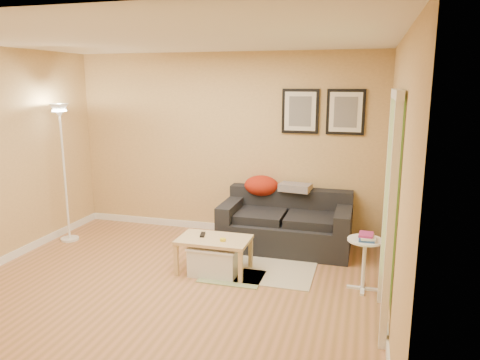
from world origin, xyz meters
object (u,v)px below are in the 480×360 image
Objects in this scene: book_stack at (367,237)px; floor_lamp at (65,177)px; sofa at (286,221)px; side_table at (364,265)px; storage_bin at (215,259)px; coffee_table at (214,255)px.

floor_lamp is at bearing -174.80° from book_stack.
book_stack is (1.04, -1.03, 0.23)m from sofa.
side_table is at bearing -44.73° from sofa.
coffee_table is at bearing 119.01° from storage_bin.
storage_bin is 1.00× the size of side_table.
storage_bin is 2.64× the size of book_stack.
floor_lamp is (-2.99, -0.53, 0.53)m from sofa.
storage_bin is 2.52m from floor_lamp.
sofa is 3.00× the size of storage_bin.
coffee_table is 1.47× the size of storage_bin.
side_table is 0.30× the size of floor_lamp.
book_stack reaches higher than side_table.
storage_bin is 1.67m from side_table.
storage_bin is at bearing -120.90° from sofa.
sofa is 1.48m from book_stack.
storage_bin is at bearing -59.49° from coffee_table.
sofa is 7.91× the size of book_stack.
coffee_table is at bearing -123.13° from sofa.
floor_lamp reaches higher than coffee_table.
floor_lamp reaches higher than sofa.
sofa is 3.08m from floor_lamp.
storage_bin is 1.73m from book_stack.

